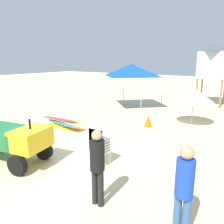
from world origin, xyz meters
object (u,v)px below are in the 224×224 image
object	(u,v)px
surfboard_pile	(63,123)
stacked_plastic_chairs	(98,143)
popup_canopy	(131,70)
utility_cart	(11,139)
lifeguard_tower	(214,62)
lifeguard_near_left	(97,163)
lifeguard_near_center	(184,187)
beach_umbrella_mid	(194,95)
traffic_cone_near	(148,121)

from	to	relation	value
surfboard_pile	stacked_plastic_chairs	bearing A→B (deg)	-28.50
surfboard_pile	popup_canopy	distance (m)	6.28
utility_cart	lifeguard_tower	world-z (taller)	lifeguard_tower
stacked_plastic_chairs	lifeguard_near_left	size ratio (longest dim) A/B	0.74
popup_canopy	surfboard_pile	bearing A→B (deg)	-93.38
surfboard_pile	lifeguard_near_center	xyz separation A→B (m)	(6.62, -3.35, 0.79)
lifeguard_near_left	beach_umbrella_mid	bearing A→B (deg)	89.82
lifeguard_tower	traffic_cone_near	distance (m)	7.82
stacked_plastic_chairs	traffic_cone_near	world-z (taller)	stacked_plastic_chairs
utility_cart	lifeguard_near_center	xyz separation A→B (m)	(5.31, -0.02, 0.25)
stacked_plastic_chairs	beach_umbrella_mid	world-z (taller)	beach_umbrella_mid
lifeguard_near_left	lifeguard_near_center	bearing A→B (deg)	3.40
surfboard_pile	lifeguard_tower	size ratio (longest dim) A/B	0.59
surfboard_pile	popup_canopy	xyz separation A→B (m)	(0.35, 5.85, 2.25)
stacked_plastic_chairs	lifeguard_near_center	bearing A→B (deg)	-24.72
lifeguard_near_left	beach_umbrella_mid	distance (m)	7.59
utility_cart	traffic_cone_near	size ratio (longest dim) A/B	4.84
stacked_plastic_chairs	beach_umbrella_mid	size ratio (longest dim) A/B	0.67
lifeguard_tower	traffic_cone_near	xyz separation A→B (m)	(-1.39, -7.19, -2.74)
utility_cart	traffic_cone_near	xyz separation A→B (m)	(1.87, 5.89, -0.50)
lifeguard_near_center	lifeguard_tower	distance (m)	13.41
stacked_plastic_chairs	beach_umbrella_mid	xyz separation A→B (m)	(1.14, 6.11, 0.74)
lifeguard_near_center	beach_umbrella_mid	bearing A→B (deg)	103.50
lifeguard_near_center	utility_cart	bearing A→B (deg)	179.76
lifeguard_tower	lifeguard_near_center	bearing A→B (deg)	-81.12
lifeguard_tower	surfboard_pile	bearing A→B (deg)	-115.13
popup_canopy	lifeguard_near_center	bearing A→B (deg)	-55.71
utility_cart	lifeguard_near_left	distance (m)	3.50
lifeguard_near_left	popup_canopy	size ratio (longest dim) A/B	0.55
surfboard_pile	beach_umbrella_mid	size ratio (longest dim) A/B	1.27
utility_cart	stacked_plastic_chairs	bearing A→B (deg)	29.26
lifeguard_near_left	lifeguard_tower	world-z (taller)	lifeguard_tower
beach_umbrella_mid	traffic_cone_near	world-z (taller)	beach_umbrella_mid
lifeguard_near_left	lifeguard_near_center	xyz separation A→B (m)	(1.82, 0.11, 0.02)
traffic_cone_near	utility_cart	bearing A→B (deg)	-107.59
stacked_plastic_chairs	beach_umbrella_mid	distance (m)	6.26
utility_cart	lifeguard_near_center	distance (m)	5.31
popup_canopy	traffic_cone_near	world-z (taller)	popup_canopy
utility_cart	stacked_plastic_chairs	xyz separation A→B (m)	(2.37, 1.33, -0.04)
stacked_plastic_chairs	surfboard_pile	bearing A→B (deg)	151.50
utility_cart	popup_canopy	world-z (taller)	popup_canopy
lifeguard_near_center	beach_umbrella_mid	size ratio (longest dim) A/B	0.93
beach_umbrella_mid	popup_canopy	bearing A→B (deg)	158.81
stacked_plastic_chairs	lifeguard_near_left	bearing A→B (deg)	-52.52
lifeguard_near_left	lifeguard_near_center	distance (m)	1.82
surfboard_pile	popup_canopy	size ratio (longest dim) A/B	0.78
lifeguard_near_center	surfboard_pile	bearing A→B (deg)	153.14
lifeguard_tower	traffic_cone_near	world-z (taller)	lifeguard_tower
beach_umbrella_mid	traffic_cone_near	bearing A→B (deg)	-136.65
surfboard_pile	lifeguard_near_center	bearing A→B (deg)	-26.86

